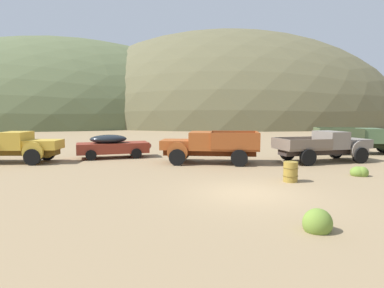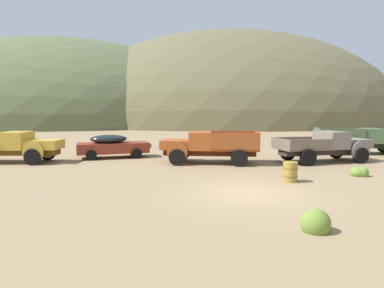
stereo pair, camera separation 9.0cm
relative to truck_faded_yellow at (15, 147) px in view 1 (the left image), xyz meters
The scene contains 12 objects.
ground_plane 14.93m from the truck_faded_yellow, 41.73° to the right, with size 300.00×300.00×0.00m, color #937A56.
hill_distant 69.19m from the truck_faded_yellow, 96.76° to the left, with size 88.14×72.38×41.83m, color #56603D.
hill_far_right 75.28m from the truck_faded_yellow, 62.80° to the left, with size 88.81×83.02×47.70m, color brown.
truck_faded_yellow is the anchor object (origin of this frame).
car_rust_red 5.99m from the truck_faded_yellow, 10.14° to the left, with size 5.08×2.38×1.57m.
truck_oxide_orange 11.44m from the truck_faded_yellow, 11.93° to the right, with size 6.16×3.87×1.91m.
truck_primer_gray 19.32m from the truck_faded_yellow, 10.19° to the right, with size 6.01×2.72×1.89m.
truck_weathered_green 23.95m from the truck_faded_yellow, ahead, with size 6.64×3.93×1.91m.
oil_drum_spare 16.09m from the truck_faded_yellow, 31.38° to the right, with size 0.67×0.67×0.90m.
bush_lone_scrub 18.11m from the truck_faded_yellow, 50.75° to the right, with size 0.83×0.83×0.78m.
bush_near_barrel 19.36m from the truck_faded_yellow, 23.92° to the right, with size 0.80×0.76×0.60m.
bush_front_left 21.92m from the truck_faded_yellow, ahead, with size 1.33×1.26×1.17m.
Camera 1 is at (-4.56, -11.54, 3.10)m, focal length 30.54 mm.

